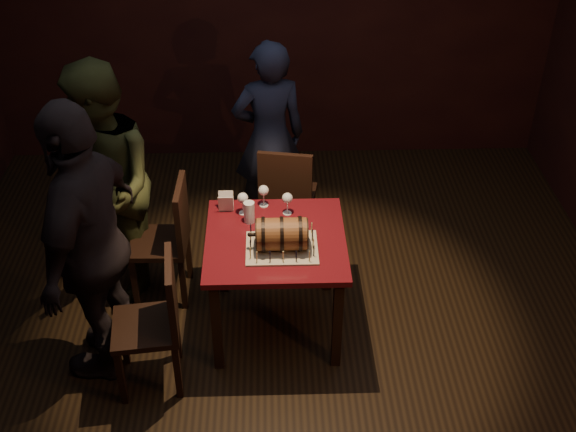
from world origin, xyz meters
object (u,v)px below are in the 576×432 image
(wine_glass_left, at_px, (243,199))
(wine_glass_right, at_px, (287,199))
(person_left_rear, at_px, (104,186))
(person_left_front, at_px, (91,244))
(pint_of_ale, at_px, (249,213))
(person_back, at_px, (269,137))
(chair_left_front, at_px, (158,317))
(barrel_cake, at_px, (282,234))
(chair_left_rear, at_px, (170,235))
(chair_back, at_px, (287,194))
(wine_glass_mid, at_px, (264,191))
(pub_table, at_px, (276,252))

(wine_glass_left, xyz_separation_m, wine_glass_right, (0.30, -0.01, 0.00))
(person_left_rear, relative_size, person_left_front, 0.93)
(wine_glass_right, relative_size, pint_of_ale, 1.07)
(person_back, distance_m, person_left_front, 1.88)
(chair_left_front, height_order, person_left_front, person_left_front)
(barrel_cake, xyz_separation_m, chair_left_rear, (-0.77, 0.48, -0.34))
(chair_back, distance_m, person_left_front, 1.70)
(wine_glass_right, distance_m, chair_left_front, 1.15)
(person_back, bearing_deg, person_left_front, 44.76)
(wine_glass_mid, bearing_deg, wine_glass_right, -31.89)
(barrel_cake, bearing_deg, wine_glass_mid, 102.94)
(pint_of_ale, distance_m, person_left_front, 1.04)
(wine_glass_left, relative_size, chair_back, 0.17)
(pub_table, xyz_separation_m, pint_of_ale, (-0.17, 0.19, 0.18))
(pub_table, height_order, person_left_front, person_left_front)
(wine_glass_left, distance_m, chair_back, 0.74)
(chair_back, bearing_deg, chair_left_rear, -149.51)
(wine_glass_mid, relative_size, person_left_front, 0.09)
(chair_left_front, relative_size, person_left_rear, 0.53)
(wine_glass_left, distance_m, pint_of_ale, 0.11)
(barrel_cake, height_order, chair_left_rear, barrel_cake)
(wine_glass_right, bearing_deg, wine_glass_left, 177.89)
(barrel_cake, distance_m, wine_glass_mid, 0.50)
(wine_glass_right, bearing_deg, pub_table, -107.13)
(chair_left_front, bearing_deg, wine_glass_right, 42.63)
(person_left_front, bearing_deg, person_left_rear, -161.92)
(pint_of_ale, xyz_separation_m, chair_back, (0.27, 0.67, -0.30))
(person_left_rear, bearing_deg, pub_table, 43.43)
(barrel_cake, xyz_separation_m, chair_back, (0.06, 0.97, -0.34))
(barrel_cake, distance_m, person_left_front, 1.14)
(barrel_cake, relative_size, person_left_rear, 0.21)
(wine_glass_right, bearing_deg, chair_left_front, -137.37)
(chair_left_rear, height_order, person_back, person_back)
(wine_glass_right, xyz_separation_m, chair_left_rear, (-0.82, 0.09, -0.35))
(pint_of_ale, height_order, person_back, person_back)
(pint_of_ale, distance_m, chair_left_front, 0.91)
(pint_of_ale, bearing_deg, wine_glass_left, 113.98)
(chair_left_rear, relative_size, person_left_rear, 0.53)
(chair_left_rear, bearing_deg, pub_table, -26.40)
(chair_left_rear, distance_m, person_left_front, 0.85)
(barrel_cake, height_order, chair_left_front, barrel_cake)
(barrel_cake, distance_m, wine_glass_right, 0.39)
(pint_of_ale, relative_size, chair_back, 0.16)
(wine_glass_right, relative_size, person_left_rear, 0.09)
(wine_glass_left, height_order, person_left_front, person_left_front)
(chair_left_rear, distance_m, person_back, 1.17)
(person_back, height_order, person_left_rear, person_left_rear)
(pint_of_ale, distance_m, chair_left_rear, 0.67)
(chair_left_front, bearing_deg, person_left_front, 153.36)
(pub_table, height_order, wine_glass_right, wine_glass_right)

